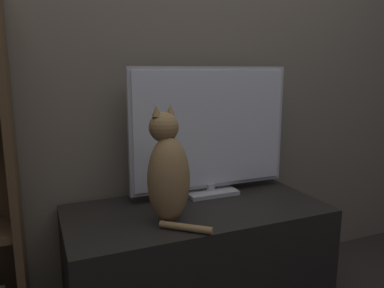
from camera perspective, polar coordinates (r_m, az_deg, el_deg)
The scene contains 4 objects.
wall_back at distance 1.88m, azimuth -3.33°, elevation 16.52°, with size 4.80×0.05×2.60m.
tv_stand at distance 1.80m, azimuth 0.72°, elevation -17.53°, with size 1.14×0.56×0.52m.
tv at distance 1.80m, azimuth 2.89°, elevation 1.92°, with size 0.80×0.15×0.62m.
cat at distance 1.48m, azimuth -3.74°, elevation -4.46°, with size 0.22×0.29×0.47m.
Camera 1 is at (-0.64, -0.54, 1.13)m, focal length 35.00 mm.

